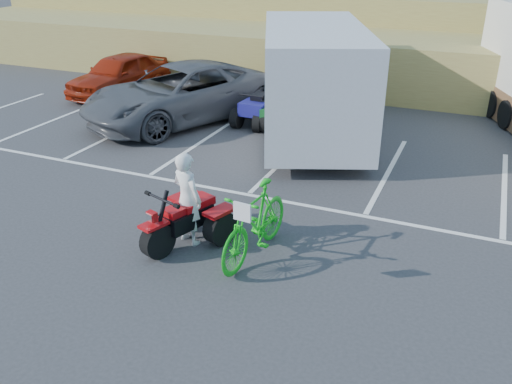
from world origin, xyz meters
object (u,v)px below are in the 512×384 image
at_px(green_dirt_bike, 255,222).
at_px(red_car, 119,74).
at_px(red_trike_atv, 184,244).
at_px(quad_atv_blue, 260,125).
at_px(cargo_trailer, 313,79).
at_px(rider, 187,199).
at_px(quad_atv_green, 275,128).
at_px(grey_pickup, 181,93).

xyz_separation_m(green_dirt_bike, red_car, (-9.26, 8.63, 0.06)).
bearing_deg(red_trike_atv, quad_atv_blue, 120.22).
relative_size(red_trike_atv, red_car, 0.40).
bearing_deg(cargo_trailer, rider, -113.91).
height_order(red_car, quad_atv_blue, red_car).
height_order(red_trike_atv, rider, rider).
xyz_separation_m(rider, red_car, (-7.88, 8.64, -0.16)).
bearing_deg(green_dirt_bike, quad_atv_green, 114.27).
height_order(red_car, cargo_trailer, cargo_trailer).
bearing_deg(quad_atv_green, red_trike_atv, -93.09).
bearing_deg(quad_atv_green, cargo_trailer, -25.06).
bearing_deg(quad_atv_green, rider, -92.57).
relative_size(grey_pickup, quad_atv_blue, 3.73).
bearing_deg(red_car, red_trike_atv, -42.33).
bearing_deg(rider, quad_atv_green, -63.38).
xyz_separation_m(grey_pickup, quad_atv_green, (3.05, 0.47, -0.89)).
relative_size(green_dirt_bike, red_car, 0.52).
bearing_deg(cargo_trailer, red_car, 145.50).
bearing_deg(grey_pickup, quad_atv_green, 33.28).
bearing_deg(quad_atv_blue, grey_pickup, -165.02).
relative_size(red_trike_atv, green_dirt_bike, 0.77).
xyz_separation_m(red_car, cargo_trailer, (8.11, -1.81, 0.96)).
bearing_deg(quad_atv_blue, red_trike_atv, -75.80).
bearing_deg(green_dirt_bike, rider, -173.67).
bearing_deg(red_trike_atv, grey_pickup, 139.00).
bearing_deg(red_trike_atv, cargo_trailer, 106.13).
distance_m(cargo_trailer, quad_atv_blue, 2.53).
bearing_deg(green_dirt_bike, red_trike_atv, -167.99).
bearing_deg(quad_atv_green, grey_pickup, 178.00).
distance_m(grey_pickup, cargo_trailer, 4.40).
bearing_deg(cargo_trailer, quad_atv_blue, 145.42).
distance_m(green_dirt_bike, red_car, 12.65).
bearing_deg(rider, green_dirt_bike, -160.91).
relative_size(rider, cargo_trailer, 0.25).
distance_m(green_dirt_bike, grey_pickup, 8.63).
height_order(red_car, quad_atv_green, red_car).
distance_m(red_trike_atv, rider, 0.93).
relative_size(green_dirt_bike, quad_atv_green, 1.50).
bearing_deg(red_trike_atv, quad_atv_green, 116.10).
bearing_deg(rider, quad_atv_blue, -59.20).
relative_size(rider, green_dirt_bike, 0.79).
xyz_separation_m(green_dirt_bike, quad_atv_green, (-2.41, 7.15, -0.69)).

